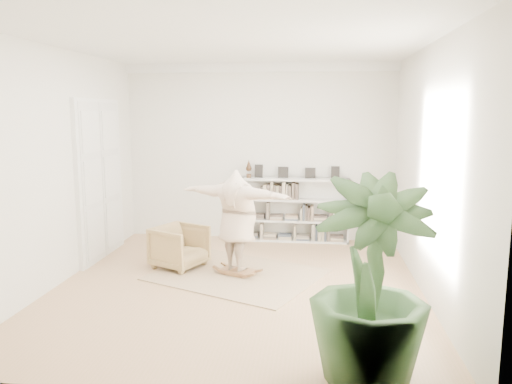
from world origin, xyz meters
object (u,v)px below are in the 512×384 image
houseplant (370,282)px  rocker_board (237,271)px  person (237,218)px  armchair (180,247)px  bookshelf (295,211)px

houseplant → rocker_board: bearing=120.0°
person → rocker_board: bearing=-34.3°
armchair → rocker_board: (1.04, -0.30, -0.29)m
armchair → houseplant: bearing=-114.4°
bookshelf → person: bearing=-109.6°
armchair → person: bearing=-80.5°
bookshelf → armchair: bookshelf is taller
rocker_board → houseplant: (1.76, -3.05, 0.95)m
bookshelf → armchair: size_ratio=2.77×
person → houseplant: houseplant is taller
bookshelf → houseplant: houseplant is taller
rocker_board → armchair: bearing=-172.5°
rocker_board → houseplant: bearing=-36.3°
bookshelf → person: size_ratio=1.10×
rocker_board → person: size_ratio=0.31×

